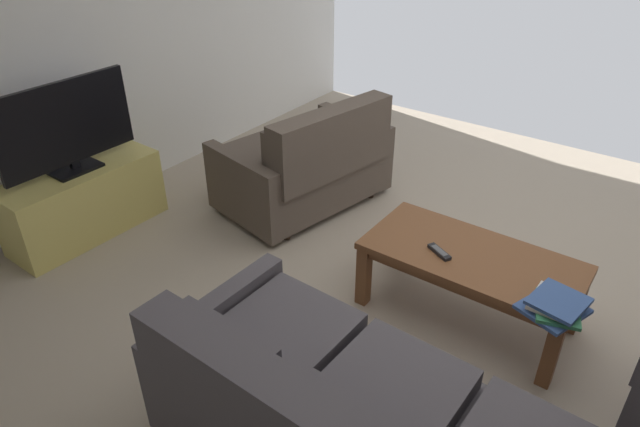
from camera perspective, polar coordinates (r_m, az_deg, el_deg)
ground_plane at (r=3.51m, az=12.74°, el=-9.21°), size 5.67×5.60×0.01m
wall_right at (r=4.60m, az=-20.68°, el=19.31°), size 0.12×5.60×2.84m
loveseat_near at (r=4.24m, az=-1.25°, el=5.16°), size 1.00×1.36×0.85m
coffee_table at (r=3.24m, az=15.10°, el=-4.99°), size 1.17×0.57×0.44m
tv_stand at (r=4.28m, az=-22.82°, el=1.10°), size 0.42×1.09×0.50m
flat_tv at (r=4.05m, az=-24.45°, el=8.05°), size 0.21×0.95×0.61m
book_stack at (r=2.92m, az=22.80°, el=-8.59°), size 0.33×0.35×0.08m
tv_remote at (r=3.15m, az=12.02°, el=-3.83°), size 0.16×0.11×0.02m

